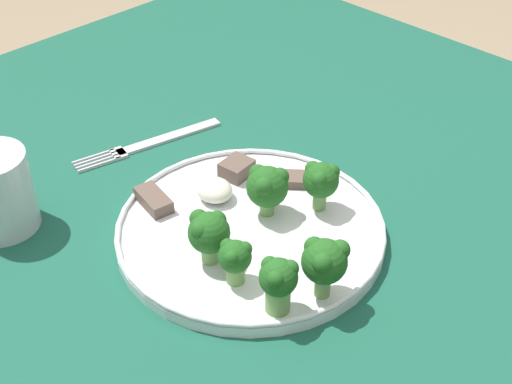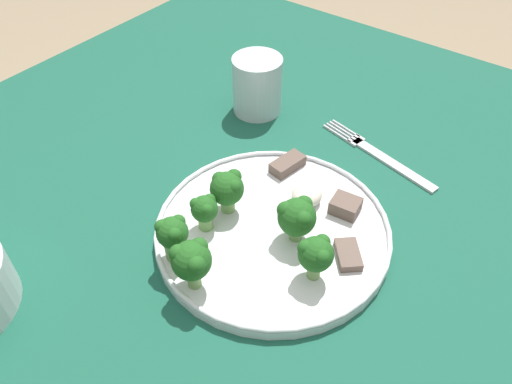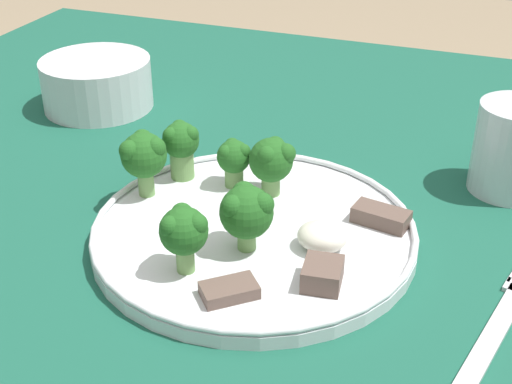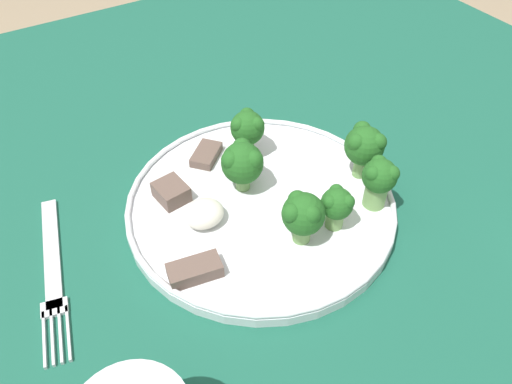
# 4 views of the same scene
# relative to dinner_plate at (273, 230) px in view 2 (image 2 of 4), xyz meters

# --- Properties ---
(table) EXTENTS (1.17, 1.15, 0.77)m
(table) POSITION_rel_dinner_plate_xyz_m (-0.01, 0.01, -0.10)
(table) COLOR #195642
(table) RESTS_ON ground_plane
(dinner_plate) EXTENTS (0.29, 0.29, 0.02)m
(dinner_plate) POSITION_rel_dinner_plate_xyz_m (0.00, 0.00, 0.00)
(dinner_plate) COLOR white
(dinner_plate) RESTS_ON table
(fork) EXTENTS (0.06, 0.20, 0.00)m
(fork) POSITION_rel_dinner_plate_xyz_m (0.22, -0.03, -0.01)
(fork) COLOR silver
(fork) RESTS_ON table
(drinking_glass) EXTENTS (0.08, 0.08, 0.09)m
(drinking_glass) POSITION_rel_dinner_plate_xyz_m (0.20, 0.18, 0.03)
(drinking_glass) COLOR silver
(drinking_glass) RESTS_ON table
(broccoli_floret_near_rim_left) EXTENTS (0.03, 0.03, 0.05)m
(broccoli_floret_near_rim_left) POSITION_rel_dinner_plate_xyz_m (-0.05, 0.07, 0.03)
(broccoli_floret_near_rim_left) COLOR #709E56
(broccoli_floret_near_rim_left) RESTS_ON dinner_plate
(broccoli_floret_center_left) EXTENTS (0.04, 0.04, 0.06)m
(broccoli_floret_center_left) POSITION_rel_dinner_plate_xyz_m (-0.03, -0.08, 0.04)
(broccoli_floret_center_left) COLOR #709E56
(broccoli_floret_center_left) RESTS_ON dinner_plate
(broccoli_floret_back_left) EXTENTS (0.04, 0.04, 0.06)m
(broccoli_floret_back_left) POSITION_rel_dinner_plate_xyz_m (-0.10, 0.06, 0.04)
(broccoli_floret_back_left) COLOR #709E56
(broccoli_floret_back_left) RESTS_ON dinner_plate
(broccoli_floret_front_left) EXTENTS (0.05, 0.05, 0.06)m
(broccoli_floret_front_left) POSITION_rel_dinner_plate_xyz_m (0.00, -0.03, 0.04)
(broccoli_floret_front_left) COLOR #709E56
(broccoli_floret_front_left) RESTS_ON dinner_plate
(broccoli_floret_center_back) EXTENTS (0.04, 0.04, 0.06)m
(broccoli_floret_center_back) POSITION_rel_dinner_plate_xyz_m (-0.01, 0.06, 0.04)
(broccoli_floret_center_back) COLOR #709E56
(broccoli_floret_center_back) RESTS_ON dinner_plate
(broccoli_floret_mid_cluster) EXTENTS (0.04, 0.04, 0.06)m
(broccoli_floret_mid_cluster) POSITION_rel_dinner_plate_xyz_m (-0.12, 0.02, 0.05)
(broccoli_floret_mid_cluster) COLOR #709E56
(broccoli_floret_mid_cluster) RESTS_ON dinner_plate
(meat_slice_front_slice) EXTENTS (0.03, 0.04, 0.02)m
(meat_slice_front_slice) POSITION_rel_dinner_plate_xyz_m (0.08, -0.06, 0.01)
(meat_slice_front_slice) COLOR brown
(meat_slice_front_slice) RESTS_ON dinner_plate
(meat_slice_middle_slice) EXTENTS (0.05, 0.03, 0.01)m
(meat_slice_middle_slice) POSITION_rel_dinner_plate_xyz_m (0.10, 0.05, 0.01)
(meat_slice_middle_slice) COLOR brown
(meat_slice_middle_slice) RESTS_ON dinner_plate
(meat_slice_rear_slice) EXTENTS (0.05, 0.05, 0.01)m
(meat_slice_rear_slice) POSITION_rel_dinner_plate_xyz_m (0.02, -0.10, 0.01)
(meat_slice_rear_slice) COLOR brown
(meat_slice_rear_slice) RESTS_ON dinner_plate
(sauce_dollop) EXTENTS (0.04, 0.04, 0.02)m
(sauce_dollop) POSITION_rel_dinner_plate_xyz_m (0.06, -0.01, 0.01)
(sauce_dollop) COLOR silver
(sauce_dollop) RESTS_ON dinner_plate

